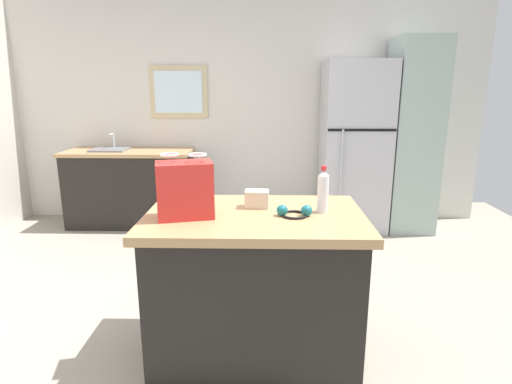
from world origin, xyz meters
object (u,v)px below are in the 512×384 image
at_px(refrigerator, 354,147).
at_px(small_box, 257,199).
at_px(ear_defenders, 294,212).
at_px(shopping_bag, 185,189).
at_px(bottle, 323,191).
at_px(kitchen_island, 255,284).
at_px(tall_cabinet, 412,137).

distance_m(refrigerator, small_box, 2.50).
bearing_deg(ear_defenders, shopping_bag, -176.96).
bearing_deg(shopping_bag, bottle, 8.22).
bearing_deg(ear_defenders, refrigerator, 71.22).
distance_m(kitchen_island, shopping_bag, 0.71).
bearing_deg(bottle, refrigerator, 74.29).
bearing_deg(tall_cabinet, kitchen_island, -125.08).
relative_size(shopping_bag, small_box, 2.53).
bearing_deg(refrigerator, ear_defenders, -108.78).
distance_m(kitchen_island, small_box, 0.51).
distance_m(shopping_bag, small_box, 0.45).
xyz_separation_m(refrigerator, ear_defenders, (-0.83, -2.44, -0.02)).
relative_size(refrigerator, tall_cabinet, 0.89).
height_order(kitchen_island, tall_cabinet, tall_cabinet).
bearing_deg(kitchen_island, refrigerator, 66.30).
bearing_deg(bottle, kitchen_island, -174.84).
bearing_deg(small_box, bottle, -13.36).
xyz_separation_m(kitchen_island, shopping_bag, (-0.38, -0.08, 0.60)).
relative_size(tall_cabinet, bottle, 7.79).
relative_size(small_box, bottle, 0.52).
bearing_deg(small_box, tall_cabinet, 53.61).
bearing_deg(shopping_bag, ear_defenders, 3.04).
bearing_deg(bottle, ear_defenders, -154.54).
height_order(tall_cabinet, bottle, tall_cabinet).
relative_size(refrigerator, shopping_bag, 5.28).
bearing_deg(small_box, shopping_bag, -152.68).
relative_size(bottle, ear_defenders, 1.35).
xyz_separation_m(kitchen_island, ear_defenders, (0.22, -0.04, 0.46)).
distance_m(kitchen_island, ear_defenders, 0.52).
height_order(shopping_bag, ear_defenders, shopping_bag).
bearing_deg(ear_defenders, kitchen_island, 168.84).
bearing_deg(tall_cabinet, shopping_bag, -129.84).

